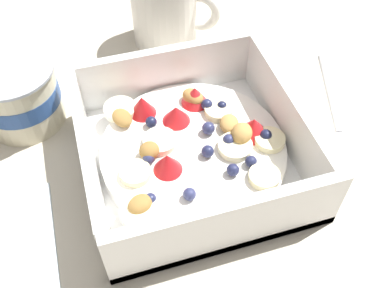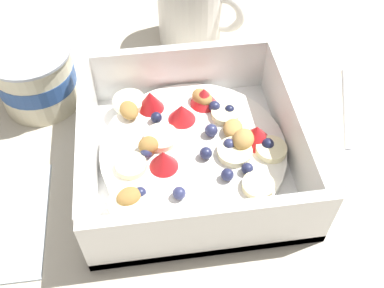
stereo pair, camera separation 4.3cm
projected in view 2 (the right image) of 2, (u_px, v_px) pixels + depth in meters
The scene contains 5 objects.
ground_plane at pixel (192, 153), 0.46m from camera, with size 2.40×2.40×0.00m, color beige.
fruit_bowl at pixel (192, 148), 0.43m from camera, with size 0.20×0.20×0.07m.
spoon at pixel (349, 146), 0.46m from camera, with size 0.07×0.17×0.01m.
yogurt_cup at pixel (36, 77), 0.48m from camera, with size 0.09×0.09×0.07m.
coffee_mug at pixel (192, 8), 0.54m from camera, with size 0.10×0.08×0.09m.
Camera 2 is at (-0.04, -0.28, 0.36)m, focal length 41.66 mm.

